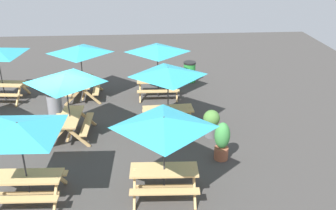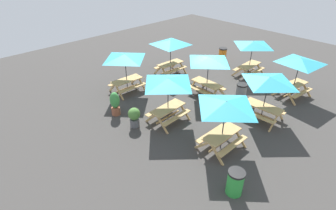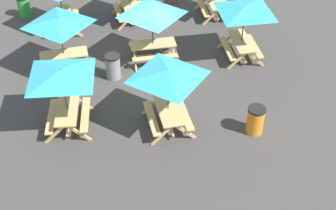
# 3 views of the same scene
# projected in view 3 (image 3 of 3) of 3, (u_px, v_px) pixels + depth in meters

# --- Properties ---
(ground_plane) EXTENTS (29.48, 29.48, 0.00)m
(ground_plane) POSITION_uv_depth(u_px,v_px,m) (148.00, 63.00, 18.67)
(ground_plane) COLOR #3D3A38
(ground_plane) RESTS_ON ground
(picnic_table_0) EXTENTS (2.04, 2.04, 2.34)m
(picnic_table_0) POSITION_uv_depth(u_px,v_px,m) (168.00, 78.00, 14.51)
(picnic_table_0) COLOR tan
(picnic_table_0) RESTS_ON ground
(picnic_table_3) EXTENTS (2.83, 2.83, 2.34)m
(picnic_table_3) POSITION_uv_depth(u_px,v_px,m) (245.00, 13.00, 17.79)
(picnic_table_3) COLOR tan
(picnic_table_3) RESTS_ON ground
(picnic_table_5) EXTENTS (2.81, 2.81, 2.34)m
(picnic_table_5) POSITION_uv_depth(u_px,v_px,m) (62.00, 78.00, 14.52)
(picnic_table_5) COLOR tan
(picnic_table_5) RESTS_ON ground
(picnic_table_6) EXTENTS (2.04, 2.04, 2.34)m
(picnic_table_6) POSITION_uv_depth(u_px,v_px,m) (152.00, 15.00, 17.63)
(picnic_table_6) COLOR tan
(picnic_table_6) RESTS_ON ground
(picnic_table_7) EXTENTS (2.07, 2.07, 2.34)m
(picnic_table_7) POSITION_uv_depth(u_px,v_px,m) (59.00, 25.00, 17.07)
(picnic_table_7) COLOR tan
(picnic_table_7) RESTS_ON ground
(trash_bin_green) EXTENTS (0.59, 0.59, 0.98)m
(trash_bin_green) POSITION_uv_depth(u_px,v_px,m) (24.00, 6.00, 21.39)
(trash_bin_green) COLOR green
(trash_bin_green) RESTS_ON ground
(trash_bin_orange) EXTENTS (0.59, 0.59, 0.98)m
(trash_bin_orange) POSITION_uv_depth(u_px,v_px,m) (255.00, 120.00, 15.24)
(trash_bin_orange) COLOR orange
(trash_bin_orange) RESTS_ON ground
(trash_bin_gray) EXTENTS (0.59, 0.59, 0.98)m
(trash_bin_gray) POSITION_uv_depth(u_px,v_px,m) (113.00, 66.00, 17.63)
(trash_bin_gray) COLOR gray
(trash_bin_gray) RESTS_ON ground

